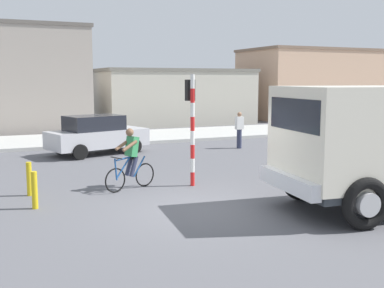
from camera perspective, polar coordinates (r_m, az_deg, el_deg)
The scene contains 11 objects.
ground_plane at distance 11.36m, azimuth 1.09°, elevation -7.81°, with size 120.00×120.00×0.00m, color #56565B.
sidewalk_far at distance 24.31m, azimuth -12.62°, elevation 0.55°, with size 80.00×5.00×0.16m, color #ADADA8.
cyclist at distance 13.27m, azimuth -7.41°, elevation -1.79°, with size 1.61×0.77×1.72m.
traffic_light_pole at distance 13.55m, azimuth -0.07°, elevation 3.60°, with size 0.24×0.43×3.20m.
car_red_near at distance 19.84m, azimuth -11.38°, elevation 1.14°, with size 4.32×2.75×1.60m.
pedestrian_near_kerb at distance 21.22m, azimuth 5.71°, elevation 1.76°, with size 0.34×0.22×1.62m.
bollard_near at distance 11.87m, azimuth -18.41°, elevation -5.29°, with size 0.14×0.14×0.90m, color gold.
bollard_far at distance 13.24m, azimuth -18.99°, elevation -3.99°, with size 0.14×0.14×0.90m, color gold.
building_mid_block at distance 29.49m, azimuth -21.72°, elevation 7.26°, with size 9.34×5.57×6.14m.
building_corner_right at distance 33.50m, azimuth -2.47°, elevation 5.76°, with size 10.41×6.61×3.77m.
building_set_back at distance 39.43m, azimuth 13.95°, elevation 7.04°, with size 10.41×6.32×5.42m.
Camera 1 is at (-4.59, -9.93, 3.05)m, focal length 44.33 mm.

